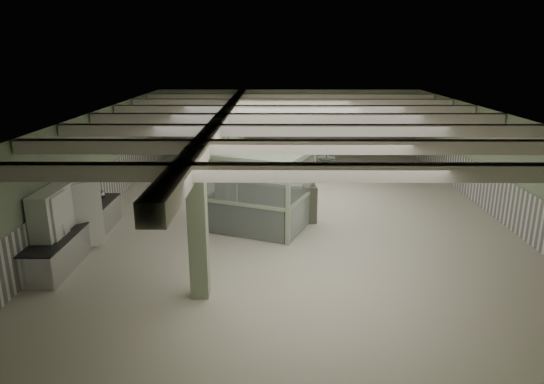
{
  "coord_description": "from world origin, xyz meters",
  "views": [
    {
      "loc": [
        -0.73,
        -16.41,
        5.65
      ],
      "look_at": [
        -0.83,
        -1.63,
        1.3
      ],
      "focal_mm": 32.0,
      "sensor_mm": 36.0,
      "label": 1
    }
  ],
  "objects_px": {
    "filing_cabinet": "(310,204)",
    "walkin_cooler": "(60,226)",
    "guard_booth": "(259,175)",
    "prep_counter": "(77,234)"
  },
  "relations": [
    {
      "from": "walkin_cooler",
      "to": "filing_cabinet",
      "type": "height_order",
      "value": "walkin_cooler"
    },
    {
      "from": "filing_cabinet",
      "to": "walkin_cooler",
      "type": "bearing_deg",
      "value": -164.3
    },
    {
      "from": "guard_booth",
      "to": "walkin_cooler",
      "type": "bearing_deg",
      "value": -130.55
    },
    {
      "from": "prep_counter",
      "to": "guard_booth",
      "type": "bearing_deg",
      "value": 20.54
    },
    {
      "from": "filing_cabinet",
      "to": "guard_booth",
      "type": "bearing_deg",
      "value": -175.02
    },
    {
      "from": "walkin_cooler",
      "to": "filing_cabinet",
      "type": "relative_size",
      "value": 1.77
    },
    {
      "from": "prep_counter",
      "to": "walkin_cooler",
      "type": "height_order",
      "value": "walkin_cooler"
    },
    {
      "from": "guard_booth",
      "to": "prep_counter",
      "type": "bearing_deg",
      "value": -137.67
    },
    {
      "from": "prep_counter",
      "to": "filing_cabinet",
      "type": "relative_size",
      "value": 4.28
    },
    {
      "from": "prep_counter",
      "to": "walkin_cooler",
      "type": "distance_m",
      "value": 1.01
    }
  ]
}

